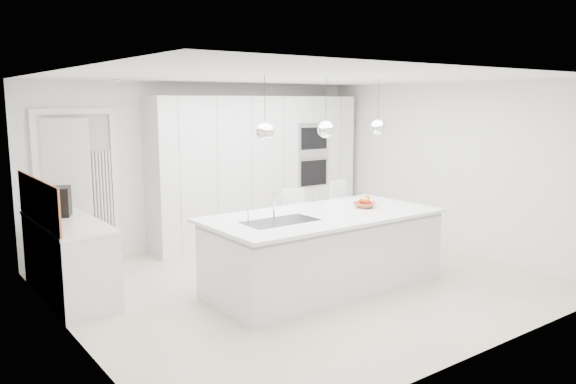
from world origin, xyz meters
TOP-DOWN VIEW (x-y plane):
  - floor at (0.00, 0.00)m, footprint 5.50×5.50m
  - wall_back at (0.00, 2.50)m, footprint 5.50×0.00m
  - wall_left at (-2.75, 0.00)m, footprint 0.00×5.00m
  - ceiling at (0.00, 0.00)m, footprint 5.50×5.50m
  - tall_cabinets at (0.80, 2.20)m, footprint 3.60×0.60m
  - oven_stack at (1.70, 1.89)m, footprint 0.62×0.04m
  - doorway_frame at (-1.95, 2.47)m, footprint 1.11×0.08m
  - hallway_door at (-2.20, 2.42)m, footprint 0.76×0.38m
  - radiator at (-1.63, 2.46)m, footprint 0.32×0.04m
  - left_base_cabinets at (-2.45, 1.20)m, footprint 0.60×1.80m
  - left_worktop at (-2.45, 1.20)m, footprint 0.62×1.82m
  - oak_backsplash at (-2.74, 1.20)m, footprint 0.02×1.80m
  - island_base at (0.10, -0.30)m, footprint 2.80×1.20m
  - island_worktop at (0.10, -0.25)m, footprint 2.84×1.40m
  - island_sink at (-0.55, -0.30)m, footprint 0.84×0.44m
  - island_tap at (-0.50, -0.10)m, footprint 0.02×0.02m
  - pendant_left at (-0.75, -0.30)m, footprint 0.20×0.20m
  - pendant_mid at (0.10, -0.30)m, footprint 0.20×0.20m
  - pendant_right at (0.95, -0.30)m, footprint 0.20×0.20m
  - fruit_bowl at (0.78, -0.27)m, footprint 0.36×0.36m
  - espresso_machine at (-2.43, 1.46)m, footprint 0.31×0.37m
  - bar_stool_left at (0.49, 0.70)m, footprint 0.45×0.54m
  - bar_stool_right at (1.24, 0.62)m, footprint 0.43×0.55m
  - apple_a at (0.79, -0.22)m, footprint 0.08×0.08m
  - apple_b at (0.78, -0.32)m, footprint 0.08×0.08m
  - apple_c at (0.80, -0.22)m, footprint 0.08×0.08m
  - banana_bunch at (0.81, -0.25)m, footprint 0.21×0.16m

SIDE VIEW (x-z plane):
  - floor at x=0.00m, z-range 0.00..0.00m
  - left_base_cabinets at x=-2.45m, z-range 0.00..0.86m
  - island_base at x=0.10m, z-range 0.00..0.86m
  - bar_stool_left at x=0.49m, z-range 0.00..1.02m
  - bar_stool_right at x=1.24m, z-range 0.00..1.08m
  - island_sink at x=-0.55m, z-range 0.73..0.91m
  - radiator at x=-1.63m, z-range 0.15..1.55m
  - left_worktop at x=-2.45m, z-range 0.86..0.90m
  - island_worktop at x=0.10m, z-range 0.86..0.90m
  - fruit_bowl at x=0.78m, z-range 0.90..0.97m
  - apple_c at x=0.80m, z-range 0.93..1.01m
  - apple_b at x=0.78m, z-range 0.93..1.01m
  - apple_a at x=0.79m, z-range 0.93..1.01m
  - hallway_door at x=-2.20m, z-range 0.00..2.00m
  - banana_bunch at x=0.81m, z-range 0.91..1.10m
  - doorway_frame at x=-1.95m, z-range -0.04..2.09m
  - island_tap at x=-0.50m, z-range 0.90..1.20m
  - espresso_machine at x=-2.43m, z-range 0.90..1.24m
  - tall_cabinets at x=0.80m, z-range 0.00..2.30m
  - oak_backsplash at x=-2.74m, z-range 0.90..1.40m
  - wall_back at x=0.00m, z-range -1.50..4.00m
  - wall_left at x=-2.75m, z-range -1.25..3.75m
  - oven_stack at x=1.70m, z-range 0.83..1.88m
  - pendant_left at x=-0.75m, z-range 1.80..2.00m
  - pendant_mid at x=0.10m, z-range 1.80..2.00m
  - pendant_right at x=0.95m, z-range 1.80..2.00m
  - ceiling at x=0.00m, z-range 2.50..2.50m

